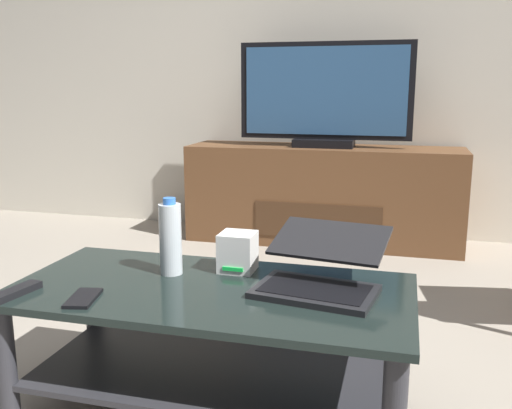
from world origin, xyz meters
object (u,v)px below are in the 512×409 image
object	(u,v)px
media_cabinet	(323,195)
router_box	(238,252)
laptop	(321,270)
cell_phone	(83,298)
coffee_table	(211,328)
television	(325,97)
tv_remote	(16,292)
water_bottle_near	(170,238)

from	to	relation	value
media_cabinet	router_box	xyz separation A→B (m)	(-0.01, -1.89, 0.16)
laptop	cell_phone	xyz separation A→B (m)	(-0.63, -0.26, -0.05)
coffee_table	cell_phone	bearing A→B (deg)	-149.31
television	media_cabinet	bearing A→B (deg)	90.00
television	cell_phone	bearing A→B (deg)	-98.92
laptop	coffee_table	bearing A→B (deg)	-165.76
television	tv_remote	xyz separation A→B (m)	(-0.55, -2.24, -0.51)
tv_remote	cell_phone	bearing A→B (deg)	14.85
media_cabinet	water_bottle_near	bearing A→B (deg)	-95.83
cell_phone	television	bearing A→B (deg)	68.41
water_bottle_near	laptop	bearing A→B (deg)	-1.13
media_cabinet	tv_remote	bearing A→B (deg)	-103.76
coffee_table	media_cabinet	bearing A→B (deg)	88.94
coffee_table	television	bearing A→B (deg)	88.93
coffee_table	television	distance (m)	2.14
laptop	cell_phone	bearing A→B (deg)	-157.12
media_cabinet	router_box	distance (m)	1.90
router_box	cell_phone	bearing A→B (deg)	-133.97
router_box	cell_phone	xyz separation A→B (m)	(-0.34, -0.36, -0.06)
television	cell_phone	xyz separation A→B (m)	(-0.35, -2.22, -0.51)
coffee_table	water_bottle_near	size ratio (longest dim) A/B	4.83
coffee_table	television	size ratio (longest dim) A/B	1.11
water_bottle_near	tv_remote	world-z (taller)	water_bottle_near
television	tv_remote	size ratio (longest dim) A/B	6.70
tv_remote	laptop	bearing A→B (deg)	28.63
router_box	cell_phone	distance (m)	0.50
water_bottle_near	media_cabinet	bearing A→B (deg)	84.17
coffee_table	router_box	bearing A→B (deg)	79.14
media_cabinet	tv_remote	size ratio (longest dim) A/B	10.85
media_cabinet	cell_phone	world-z (taller)	media_cabinet
water_bottle_near	cell_phone	size ratio (longest dim) A/B	1.75
television	laptop	size ratio (longest dim) A/B	2.62
media_cabinet	laptop	xyz separation A→B (m)	(0.28, -1.98, 0.16)
television	tv_remote	bearing A→B (deg)	-103.89
router_box	tv_remote	bearing A→B (deg)	-145.73
laptop	router_box	bearing A→B (deg)	162.14
coffee_table	laptop	size ratio (longest dim) A/B	2.90
media_cabinet	water_bottle_near	distance (m)	1.99
water_bottle_near	coffee_table	bearing A→B (deg)	-28.86
television	router_box	xyz separation A→B (m)	(-0.01, -1.87, -0.46)
television	cell_phone	world-z (taller)	television
tv_remote	television	bearing A→B (deg)	85.99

